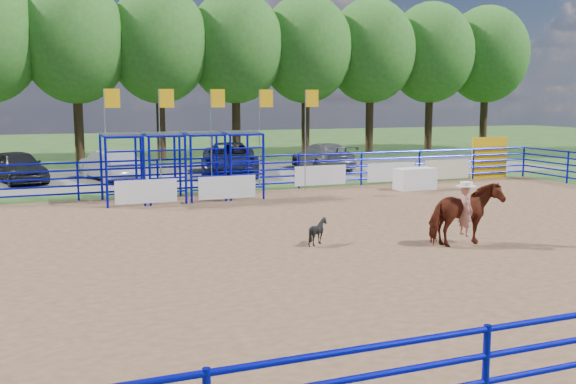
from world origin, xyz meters
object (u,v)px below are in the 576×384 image
Objects in this scene: announcer_table at (415,179)px; horse_and_rider at (465,212)px; calf at (318,231)px; car_a at (18,166)px; car_d at (323,157)px; car_c at (229,159)px; car_b at (110,165)px.

announcer_table is 10.53m from horse_and_rider.
car_a is (-7.72, 16.64, 0.38)m from calf.
horse_and_rider reaches higher than car_d.
car_c is (-1.42, 17.35, -0.09)m from horse_and_rider.
car_c is 5.39m from car_d.
car_c reaches higher than car_a.
car_a is at bearing 33.05° from calf.
car_b is (-11.74, 7.98, 0.25)m from announcer_table.
car_c is at bearing 94.66° from horse_and_rider.
horse_and_rider is at bearing -76.15° from car_a.
announcer_table is 11.36m from calf.
car_d is at bearing 77.49° from horse_and_rider.
car_a is 15.21m from car_d.
car_d reaches higher than announcer_table.
car_c is 1.16× the size of car_d.
calf is at bearing -135.00° from announcer_table.
horse_and_rider is 3.87m from calf.
announcer_table is at bearing 94.10° from car_d.
calf is (-8.03, -8.03, -0.10)m from announcer_table.
announcer_table is 0.39× the size of car_b.
announcer_table is at bearing -38.12° from car_c.
car_c is at bearing -22.48° from car_a.
car_b is 11.20m from car_d.
announcer_table is 0.73× the size of horse_and_rider.
car_b is at bearing 112.50° from horse_and_rider.
car_c is at bearing 0.54° from calf.
horse_and_rider reaches higher than car_a.
calf is at bearing 157.36° from horse_and_rider.
car_a is at bearing -0.80° from car_d.
car_b is 0.86× the size of car_d.
calf is 0.14× the size of car_d.
horse_and_rider is 0.46× the size of car_d.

